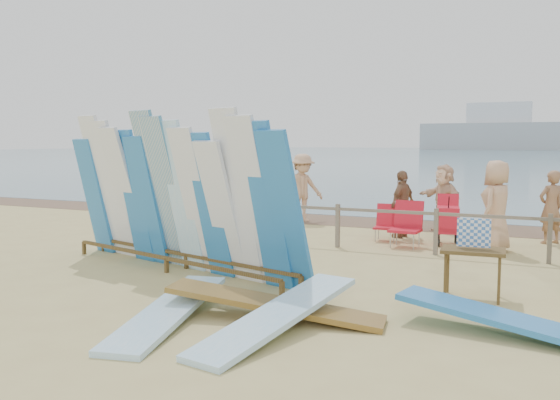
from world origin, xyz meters
The scene contains 22 objects.
ground centered at (0.00, 0.00, 0.00)m, with size 160.00×160.00×0.00m, color tan.
ocean centered at (0.00, 128.00, 0.00)m, with size 320.00×240.00×0.02m, color slate.
wet_sand_strip centered at (0.00, 7.20, 0.00)m, with size 40.00×2.60×0.01m, color brown.
distant_ship centered at (-12.00, 180.00, 5.31)m, with size 45.00×8.00×14.00m.
fence centered at (0.00, 3.00, 0.63)m, with size 12.08×0.08×0.90m.
main_surfboard_rack centered at (-1.72, -0.30, 1.21)m, with size 5.39×2.09×2.70m.
vendor_table centered at (3.06, -0.06, 0.37)m, with size 0.89×0.66×1.12m.
flat_board_b centered at (1.24, -2.54, 0.00)m, with size 0.56×2.70×0.07m, color #94CCED.
flat_board_a centered at (-0.15, -2.70, 0.00)m, with size 0.56×2.70×0.07m, color #94CCED.
flat_board_d centered at (3.73, -1.58, 0.00)m, with size 0.56×2.70×0.07m, color #2572BC.
flat_board_c centered at (0.99, -2.09, 0.00)m, with size 0.56×2.70×0.07m, color olive.
beach_chair_left centered at (0.71, 4.22, 0.23)m, with size 0.55×0.56×0.80m.
beach_chair_right centered at (1.27, 3.62, 0.28)m, with size 0.63×0.65×0.95m.
stroller centered at (2.02, 4.27, 0.43)m, with size 0.66×0.85×1.06m.
beachgoer_3 centered at (-2.23, 6.40, 0.93)m, with size 1.20×0.50×1.86m, color tan.
beachgoer_2 centered at (-3.25, 4.74, 0.86)m, with size 0.84×0.40×1.72m, color beige.
beachgoer_6 centered at (3.01, 3.87, 0.91)m, with size 0.89×0.42×1.82m, color tan.
beachgoer_4 centered at (0.91, 4.83, 0.77)m, with size 0.90×0.39×1.53m, color #8C6042.
beachgoer_5 centered at (1.61, 6.10, 0.82)m, with size 1.53×0.49×1.65m, color beige.
beachgoer_1 centered at (-3.57, 5.98, 0.76)m, with size 0.56×0.31×1.53m, color #8C6042.
beachgoer_extra_1 centered at (-5.43, 5.44, 0.90)m, with size 1.05×0.45×1.79m, color #8C6042.
beachgoer_7 centered at (3.98, 5.34, 0.79)m, with size 0.57×0.32×1.58m, color #8C6042.
Camera 1 is at (4.05, -8.50, 2.16)m, focal length 38.00 mm.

